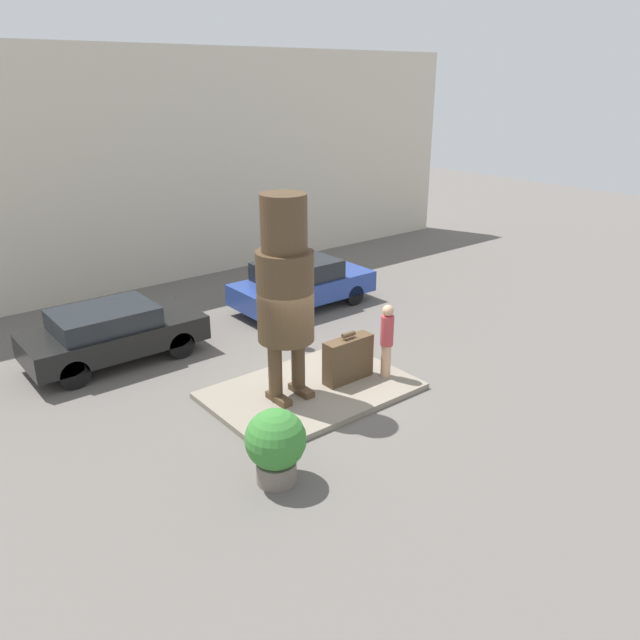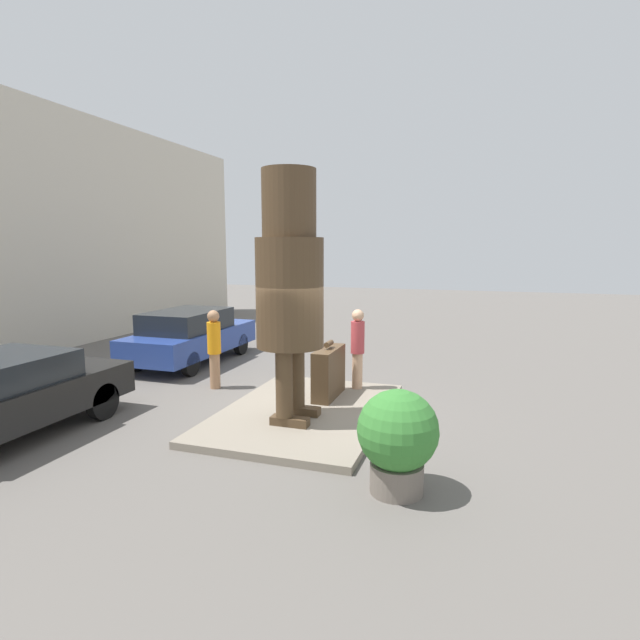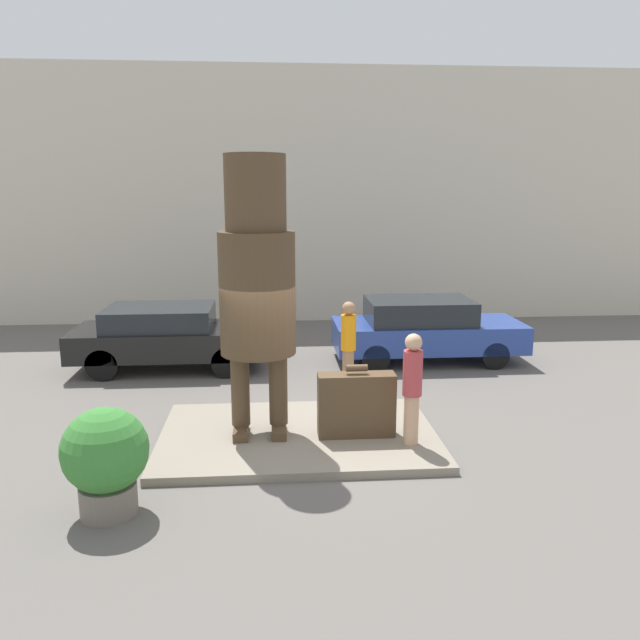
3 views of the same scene
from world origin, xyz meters
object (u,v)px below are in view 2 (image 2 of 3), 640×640
object	(u,v)px
statue_figure	(290,277)
planter_pot	(398,437)
giant_suitcase	(329,372)
parked_car_blue	(191,335)
worker_hivis	(214,346)
tourist	(358,345)

from	to	relation	value
statue_figure	planter_pot	size ratio (longest dim) A/B	3.17
giant_suitcase	statue_figure	bearing A→B (deg)	171.25
parked_car_blue	worker_hivis	xyz separation A→B (m)	(-2.04, -1.93, 0.20)
statue_figure	giant_suitcase	distance (m)	2.54
worker_hivis	giant_suitcase	bearing A→B (deg)	-94.41
statue_figure	worker_hivis	xyz separation A→B (m)	(1.73, 2.52, -1.68)
tourist	worker_hivis	xyz separation A→B (m)	(-0.57, 3.16, -0.10)
tourist	planter_pot	xyz separation A→B (m)	(-4.13, -1.56, -0.32)
giant_suitcase	worker_hivis	distance (m)	2.79
statue_figure	planter_pot	bearing A→B (deg)	-129.75
tourist	statue_figure	bearing A→B (deg)	164.53
tourist	planter_pot	distance (m)	4.43
parked_car_blue	planter_pot	size ratio (longest dim) A/B	3.17
giant_suitcase	parked_car_blue	world-z (taller)	parked_car_blue
statue_figure	planter_pot	xyz separation A→B (m)	(-1.83, -2.20, -1.91)
statue_figure	tourist	distance (m)	2.87
statue_figure	giant_suitcase	world-z (taller)	statue_figure
parked_car_blue	worker_hivis	size ratio (longest dim) A/B	2.44
tourist	worker_hivis	bearing A→B (deg)	100.30
statue_figure	planter_pot	distance (m)	3.44
worker_hivis	planter_pot	bearing A→B (deg)	-126.98
parked_car_blue	planter_pot	bearing A→B (deg)	-130.08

